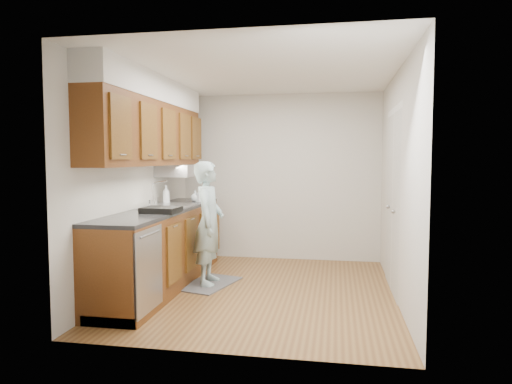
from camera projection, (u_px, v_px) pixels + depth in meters
floor at (261, 291)px, 5.29m from camera, size 3.50×3.50×0.00m
ceiling at (261, 72)px, 5.11m from camera, size 3.50×3.50×0.00m
wall_left at (138, 182)px, 5.46m from camera, size 0.02×3.50×2.50m
wall_right at (398, 185)px, 4.94m from camera, size 0.02×3.50×2.50m
wall_back at (280, 177)px, 6.92m from camera, size 3.00×0.02×2.50m
counter at (163, 246)px, 5.46m from camera, size 0.64×2.80×1.30m
upper_cabinets at (152, 124)px, 5.43m from camera, size 0.47×2.80×1.21m
closet_door at (393, 203)px, 5.26m from camera, size 0.02×1.22×2.05m
floor_mat at (209, 284)px, 5.57m from camera, size 0.70×0.94×0.02m
person at (209, 215)px, 5.50m from camera, size 0.44×0.62×1.68m
soap_bottle_a at (166, 194)px, 5.99m from camera, size 0.11×0.11×0.25m
soap_bottle_b at (199, 196)px, 6.26m from camera, size 0.10×0.10×0.17m
soap_bottle_c at (195, 196)px, 6.28m from camera, size 0.16×0.16×0.16m
dish_rack at (161, 210)px, 5.01m from camera, size 0.40×0.35×0.06m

